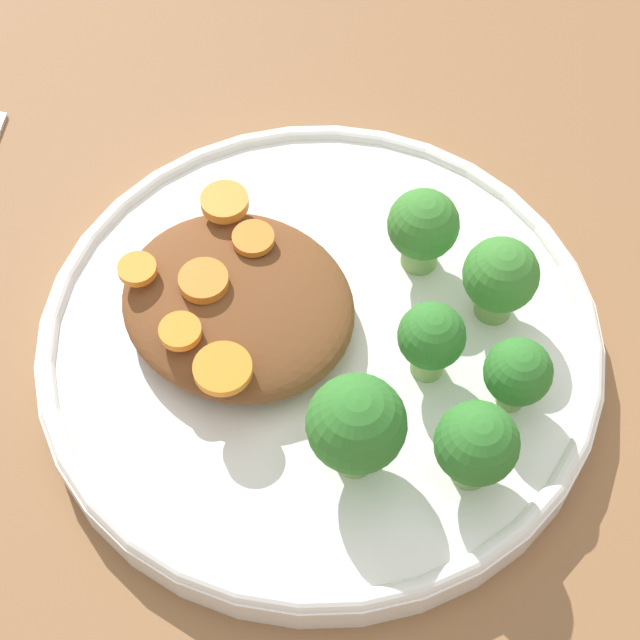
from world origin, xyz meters
name	(u,v)px	position (x,y,z in m)	size (l,w,h in m)	color
ground_plane	(320,356)	(0.00, 0.00, 0.00)	(4.00, 4.00, 0.00)	#8C603D
plate	(320,343)	(0.00, 0.00, 0.01)	(0.29, 0.29, 0.02)	white
stew_mound	(238,304)	(0.04, 0.02, 0.03)	(0.12, 0.11, 0.03)	brown
broccoli_floret_0	(356,426)	(-0.05, 0.04, 0.05)	(0.05, 0.05, 0.06)	#7FA85B
broccoli_floret_1	(518,374)	(-0.10, -0.03, 0.05)	(0.03, 0.03, 0.04)	#759E51
broccoli_floret_2	(500,278)	(-0.06, -0.07, 0.05)	(0.04, 0.04, 0.05)	#759E51
broccoli_floret_3	(423,228)	(-0.01, -0.07, 0.05)	(0.04, 0.04, 0.05)	#7FA85B
broccoli_floret_4	(431,339)	(-0.05, -0.02, 0.05)	(0.03, 0.03, 0.05)	#7FA85B
broccoli_floret_5	(476,446)	(-0.10, 0.02, 0.05)	(0.04, 0.04, 0.05)	#759E51
carrot_slice_0	(137,269)	(0.08, 0.04, 0.05)	(0.02, 0.02, 0.00)	orange
carrot_slice_1	(223,369)	(0.01, 0.06, 0.05)	(0.03, 0.03, 0.00)	orange
carrot_slice_2	(180,331)	(0.04, 0.05, 0.05)	(0.02, 0.02, 0.00)	orange
carrot_slice_3	(253,238)	(0.05, -0.01, 0.05)	(0.02, 0.02, 0.00)	orange
carrot_slice_4	(204,281)	(0.05, 0.02, 0.05)	(0.02, 0.02, 0.01)	orange
carrot_slice_5	(225,202)	(0.08, -0.02, 0.05)	(0.02, 0.02, 0.01)	orange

